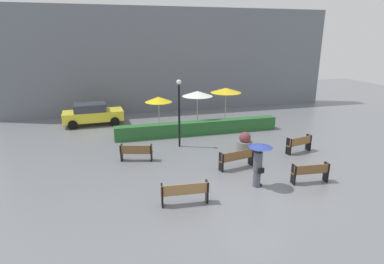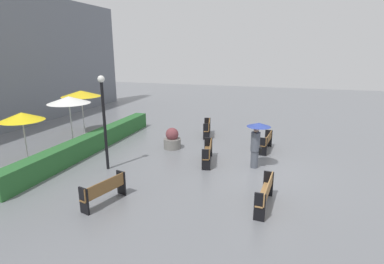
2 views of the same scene
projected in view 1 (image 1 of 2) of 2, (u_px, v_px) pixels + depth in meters
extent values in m
plane|color=slate|center=(256.00, 192.00, 13.15)|extent=(60.00, 60.00, 0.00)
cube|color=#9E7242|center=(185.00, 193.00, 12.06)|extent=(1.86, 0.37, 0.04)
cube|color=#9E7242|center=(185.00, 189.00, 11.87)|extent=(1.85, 0.18, 0.41)
cube|color=black|center=(162.00, 196.00, 11.89)|extent=(0.09, 0.34, 0.89)
cube|color=black|center=(207.00, 192.00, 12.20)|extent=(0.09, 0.34, 0.89)
cube|color=brown|center=(236.00, 159.00, 15.40)|extent=(1.87, 0.62, 0.04)
cube|color=brown|center=(238.00, 155.00, 15.20)|extent=(1.82, 0.40, 0.42)
cube|color=black|center=(221.00, 162.00, 15.01)|extent=(0.13, 0.37, 0.92)
cube|color=black|center=(251.00, 156.00, 15.76)|extent=(0.13, 0.37, 0.92)
cube|color=brown|center=(310.00, 172.00, 13.85)|extent=(1.69, 0.42, 0.04)
cube|color=brown|center=(312.00, 169.00, 13.64)|extent=(1.67, 0.20, 0.39)
cube|color=black|center=(293.00, 175.00, 13.71)|extent=(0.09, 0.37, 0.88)
cube|color=black|center=(326.00, 172.00, 13.97)|extent=(0.09, 0.37, 0.88)
cube|color=brown|center=(137.00, 153.00, 16.35)|extent=(1.68, 0.71, 0.04)
cube|color=brown|center=(136.00, 150.00, 16.13)|extent=(1.62, 0.48, 0.42)
cube|color=black|center=(122.00, 153.00, 16.33)|extent=(0.16, 0.38, 0.86)
cube|color=black|center=(151.00, 153.00, 16.33)|extent=(0.16, 0.38, 0.86)
cube|color=olive|center=(299.00, 144.00, 17.50)|extent=(1.64, 0.61, 0.04)
cube|color=olive|center=(301.00, 141.00, 17.30)|extent=(1.59, 0.39, 0.42)
cube|color=black|center=(289.00, 147.00, 17.15)|extent=(0.14, 0.37, 0.92)
cube|color=black|center=(308.00, 142.00, 17.83)|extent=(0.14, 0.37, 0.92)
cylinder|color=#4C515B|center=(257.00, 178.00, 13.53)|extent=(0.32, 0.32, 0.75)
cube|color=black|center=(257.00, 185.00, 13.65)|extent=(0.36, 0.32, 0.08)
cylinder|color=#4C515B|center=(258.00, 161.00, 13.30)|extent=(0.38, 0.38, 0.81)
sphere|color=tan|center=(259.00, 150.00, 13.16)|extent=(0.21, 0.21, 0.21)
cube|color=black|center=(261.00, 171.00, 13.23)|extent=(0.29, 0.15, 0.22)
cylinder|color=black|center=(260.00, 156.00, 13.13)|extent=(0.02, 0.02, 0.90)
cone|color=navy|center=(260.00, 145.00, 13.00)|extent=(1.00, 1.00, 0.16)
cylinder|color=slate|center=(245.00, 146.00, 17.87)|extent=(0.87, 0.87, 0.51)
sphere|color=brown|center=(245.00, 138.00, 17.73)|extent=(0.65, 0.65, 0.65)
cylinder|color=black|center=(179.00, 116.00, 18.04)|extent=(0.12, 0.12, 3.65)
sphere|color=white|center=(179.00, 82.00, 17.48)|extent=(0.28, 0.28, 0.28)
cylinder|color=silver|center=(159.00, 115.00, 21.49)|extent=(0.06, 0.06, 2.15)
cone|color=yellow|center=(158.00, 99.00, 21.18)|extent=(1.81, 1.81, 0.35)
cylinder|color=silver|center=(197.00, 111.00, 21.84)|extent=(0.06, 0.06, 2.47)
cone|color=white|center=(197.00, 94.00, 21.49)|extent=(2.09, 2.09, 0.35)
cylinder|color=silver|center=(225.00, 106.00, 23.61)|extent=(0.06, 0.06, 2.40)
cone|color=yellow|center=(226.00, 90.00, 23.27)|extent=(2.28, 2.28, 0.35)
cube|color=#28602D|center=(199.00, 128.00, 20.78)|extent=(10.84, 0.70, 0.87)
cube|color=slate|center=(173.00, 61.00, 26.68)|extent=(28.00, 1.20, 8.49)
cube|color=yellow|center=(93.00, 116.00, 23.03)|extent=(4.29, 1.97, 0.70)
cube|color=#333842|center=(90.00, 107.00, 22.79)|extent=(2.28, 1.73, 0.55)
cylinder|color=black|center=(113.00, 116.00, 24.36)|extent=(0.65, 0.25, 0.64)
cylinder|color=black|center=(115.00, 121.00, 22.77)|extent=(0.65, 0.25, 0.64)
cylinder|color=black|center=(73.00, 119.00, 23.49)|extent=(0.65, 0.25, 0.64)
cylinder|color=black|center=(73.00, 125.00, 21.90)|extent=(0.65, 0.25, 0.64)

